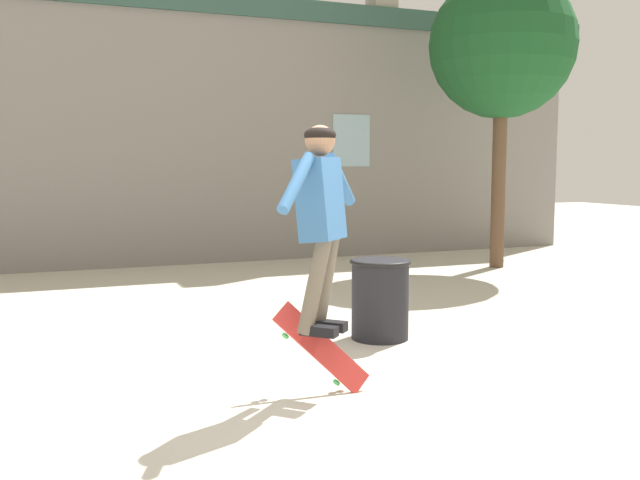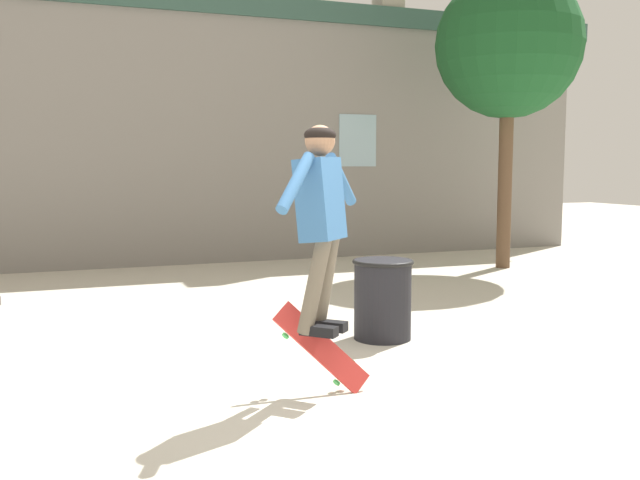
{
  "view_description": "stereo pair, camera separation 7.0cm",
  "coord_description": "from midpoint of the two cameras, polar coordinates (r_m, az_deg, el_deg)",
  "views": [
    {
      "loc": [
        -1.78,
        -4.12,
        1.62
      ],
      "look_at": [
        0.05,
        0.43,
        1.1
      ],
      "focal_mm": 40.0,
      "sensor_mm": 36.0,
      "label": 1
    },
    {
      "loc": [
        -1.72,
        -4.14,
        1.62
      ],
      "look_at": [
        0.05,
        0.43,
        1.1
      ],
      "focal_mm": 40.0,
      "sensor_mm": 36.0,
      "label": 2
    }
  ],
  "objects": [
    {
      "name": "skater",
      "position": [
        4.91,
        0.42,
        2.42
      ],
      "size": [
        0.91,
        0.89,
        1.45
      ],
      "rotation": [
        0.0,
        0.0,
        -0.8
      ],
      "color": "teal"
    },
    {
      "name": "building_backdrop",
      "position": [
        11.8,
        -12.57,
        9.01
      ],
      "size": [
        16.59,
        0.52,
        5.66
      ],
      "color": "gray",
      "rests_on": "ground_plane"
    },
    {
      "name": "ground_plane",
      "position": [
        4.77,
        1.73,
        -13.82
      ],
      "size": [
        40.0,
        40.0,
        0.0
      ],
      "primitive_type": "plane",
      "color": "beige"
    },
    {
      "name": "skateboard_flipping",
      "position": [
        5.16,
        0.49,
        -8.63
      ],
      "size": [
        0.68,
        0.34,
        0.66
      ],
      "rotation": [
        0.0,
        0.0,
        -0.42
      ],
      "color": "red"
    },
    {
      "name": "tree_right",
      "position": [
        11.64,
        15.03,
        14.75
      ],
      "size": [
        2.24,
        2.24,
        4.56
      ],
      "color": "brown",
      "rests_on": "ground_plane"
    },
    {
      "name": "trash_bin",
      "position": [
        6.66,
        5.34,
        -4.58
      ],
      "size": [
        0.57,
        0.57,
        0.74
      ],
      "color": "black",
      "rests_on": "ground_plane"
    }
  ]
}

